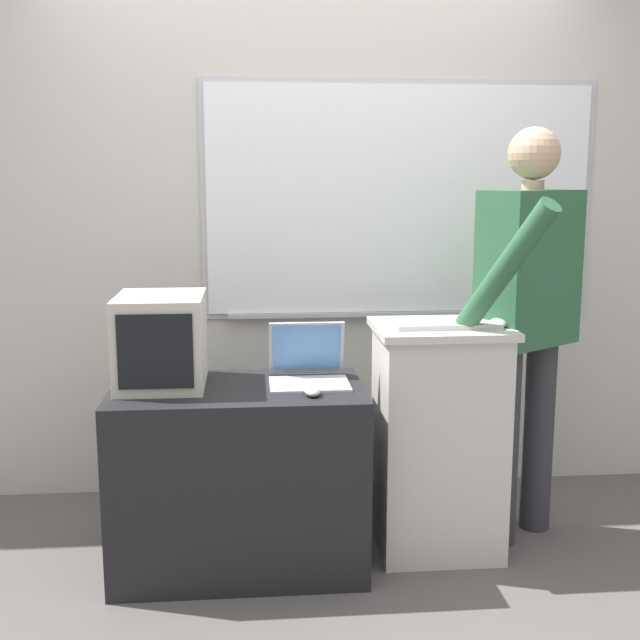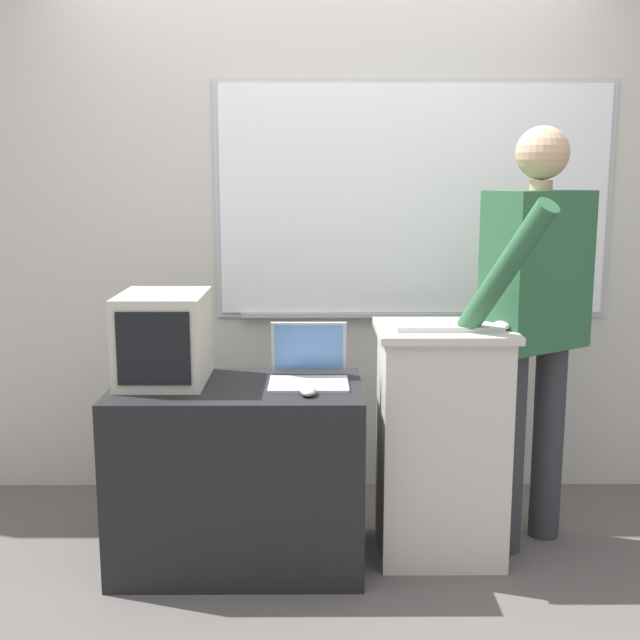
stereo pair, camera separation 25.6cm
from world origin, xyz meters
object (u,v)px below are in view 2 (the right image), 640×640
at_px(lectern_podium, 441,441).
at_px(person_presenter, 536,309).
at_px(laptop, 309,363).
at_px(crt_monitor, 164,338).
at_px(wireless_keyboard, 449,327).
at_px(side_desk, 239,474).
at_px(computer_mouse_by_keyboard, 502,325).
at_px(computer_mouse_by_laptop, 308,391).

height_order(lectern_podium, person_presenter, person_presenter).
distance_m(person_presenter, laptop, 0.94).
bearing_deg(laptop, crt_monitor, -177.88).
relative_size(laptop, wireless_keyboard, 0.75).
bearing_deg(side_desk, computer_mouse_by_keyboard, 0.47).
xyz_separation_m(lectern_podium, computer_mouse_by_laptop, (-0.54, -0.22, 0.27)).
height_order(laptop, crt_monitor, crt_monitor).
height_order(laptop, wireless_keyboard, wireless_keyboard).
relative_size(side_desk, crt_monitor, 2.35).
relative_size(lectern_podium, crt_monitor, 2.29).
xyz_separation_m(computer_mouse_by_laptop, crt_monitor, (-0.57, 0.21, 0.16)).
distance_m(lectern_podium, crt_monitor, 1.19).
relative_size(side_desk, computer_mouse_by_laptop, 9.78).
relative_size(side_desk, person_presenter, 0.56).
bearing_deg(wireless_keyboard, lectern_podium, 100.02).
relative_size(wireless_keyboard, computer_mouse_by_laptop, 4.14).
relative_size(computer_mouse_by_keyboard, crt_monitor, 0.24).
xyz_separation_m(person_presenter, crt_monitor, (-1.49, -0.09, -0.10)).
distance_m(side_desk, wireless_keyboard, 1.02).
distance_m(computer_mouse_by_laptop, crt_monitor, 0.63).
height_order(person_presenter, laptop, person_presenter).
bearing_deg(lectern_podium, wireless_keyboard, -79.98).
distance_m(computer_mouse_by_laptop, computer_mouse_by_keyboard, 0.80).
relative_size(person_presenter, wireless_keyboard, 4.18).
height_order(person_presenter, computer_mouse_by_laptop, person_presenter).
xyz_separation_m(wireless_keyboard, crt_monitor, (-1.12, 0.05, -0.05)).
bearing_deg(person_presenter, laptop, 150.79).
relative_size(side_desk, laptop, 3.15).
distance_m(computer_mouse_by_keyboard, crt_monitor, 1.33).
distance_m(lectern_podium, person_presenter, 0.66).
distance_m(lectern_podium, computer_mouse_by_laptop, 0.64).
xyz_separation_m(laptop, wireless_keyboard, (0.55, -0.07, 0.16)).
bearing_deg(wireless_keyboard, person_presenter, 19.99).
height_order(lectern_podium, laptop, laptop).
distance_m(laptop, wireless_keyboard, 0.57).
bearing_deg(computer_mouse_by_laptop, person_presenter, 17.90).
bearing_deg(computer_mouse_by_keyboard, crt_monitor, 177.80).
bearing_deg(wireless_keyboard, computer_mouse_by_keyboard, -0.31).
bearing_deg(computer_mouse_by_keyboard, side_desk, -179.53).
distance_m(wireless_keyboard, computer_mouse_by_laptop, 0.61).
distance_m(person_presenter, crt_monitor, 1.50).
distance_m(wireless_keyboard, computer_mouse_by_keyboard, 0.21).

